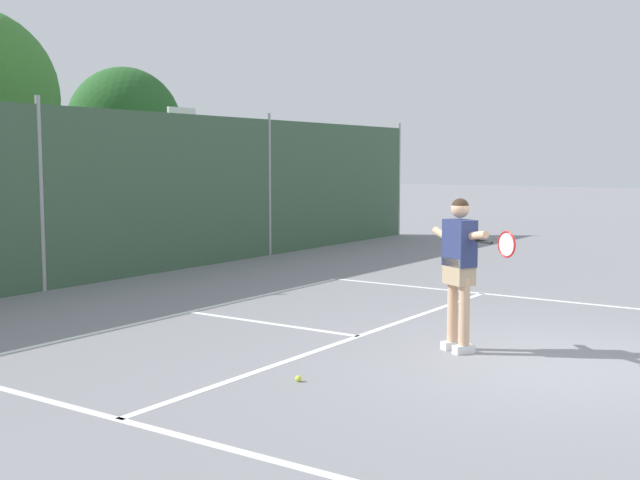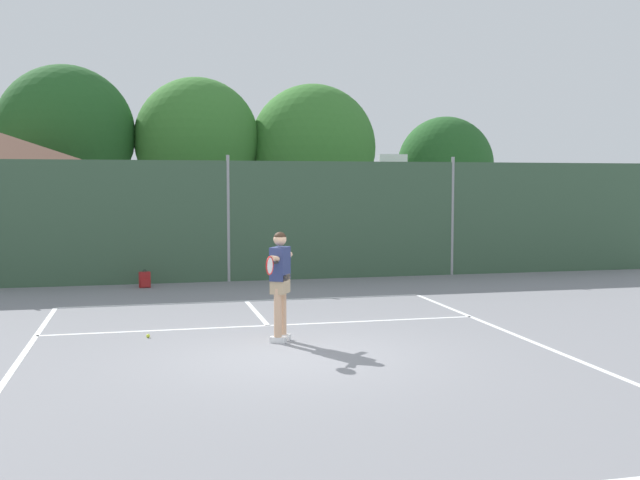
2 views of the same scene
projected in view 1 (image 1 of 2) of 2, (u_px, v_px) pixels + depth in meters
The scene contains 6 objects.
ground_plane at pixel (544, 363), 9.14m from camera, with size 120.00×120.00×0.00m, color gray.
court_markings at pixel (490, 355), 9.51m from camera, with size 8.30×11.10×0.01m.
chainlink_fence at pixel (41, 198), 14.02m from camera, with size 26.09×0.09×3.42m.
basketball_hoop at pixel (181, 160), 19.22m from camera, with size 0.90×0.67×3.55m.
tennis_player at pixel (460, 260), 9.59m from camera, with size 0.68×1.32×1.85m.
tennis_ball at pixel (298, 379), 8.38m from camera, with size 0.07×0.07×0.07m, color #CCE033.
Camera 1 is at (-8.84, -2.93, 2.31)m, focal length 45.06 mm.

